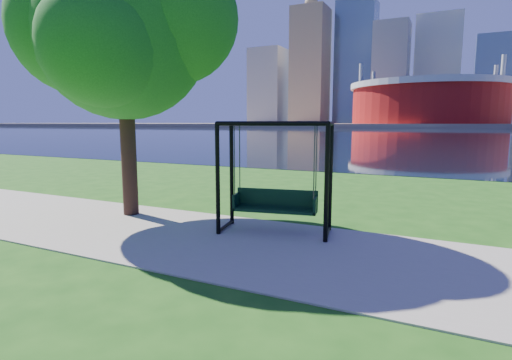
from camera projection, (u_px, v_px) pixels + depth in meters
The scene contains 8 objects.
ground at pixel (265, 240), 8.48m from camera, with size 900.00×900.00×0.00m, color #1E5114.
path at pixel (254, 246), 8.03m from camera, with size 120.00×4.00×0.03m, color #9E937F.
river at pixel (437, 133), 99.14m from camera, with size 900.00×180.00×0.02m, color black.
far_bank at pixel (448, 125), 280.33m from camera, with size 900.00×228.00×2.00m, color #937F60.
stadium at pixel (428, 101), 219.69m from camera, with size 83.00×83.00×32.00m.
skyline at pixel (445, 76), 289.13m from camera, with size 392.00×66.00×96.50m.
swing at pixel (275, 180), 8.88m from camera, with size 2.60×1.51×2.50m.
park_tree at pixel (123, 29), 10.16m from camera, with size 5.62×5.08×6.98m.
Camera 1 is at (3.45, -7.46, 2.47)m, focal length 28.00 mm.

